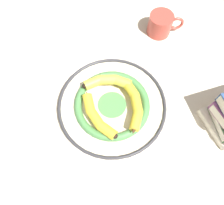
# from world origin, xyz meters

# --- Properties ---
(ground_plane) EXTENTS (2.80, 2.80, 0.00)m
(ground_plane) POSITION_xyz_m (0.00, 0.00, 0.00)
(ground_plane) COLOR beige
(decorative_bowl) EXTENTS (0.37, 0.37, 0.04)m
(decorative_bowl) POSITION_xyz_m (-0.01, 0.01, 0.02)
(decorative_bowl) COLOR beige
(decorative_bowl) RESTS_ON ground_plane
(banana_a) EXTENTS (0.17, 0.11, 0.03)m
(banana_a) POSITION_xyz_m (-0.03, -0.06, 0.06)
(banana_a) COLOR yellow
(banana_a) RESTS_ON decorative_bowl
(banana_b) EXTENTS (0.06, 0.19, 0.03)m
(banana_b) POSITION_xyz_m (0.06, 0.03, 0.06)
(banana_b) COLOR yellow
(banana_b) RESTS_ON decorative_bowl
(banana_c) EXTENTS (0.10, 0.19, 0.03)m
(banana_c) POSITION_xyz_m (-0.07, 0.06, 0.06)
(banana_c) COLOR yellow
(banana_c) RESTS_ON decorative_bowl
(coffee_mug) EXTENTS (0.14, 0.09, 0.08)m
(coffee_mug) POSITION_xyz_m (-0.34, -0.20, 0.04)
(coffee_mug) COLOR #B24238
(coffee_mug) RESTS_ON ground_plane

